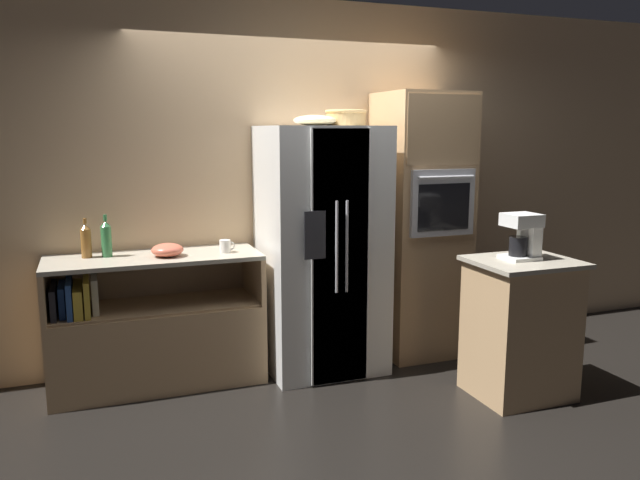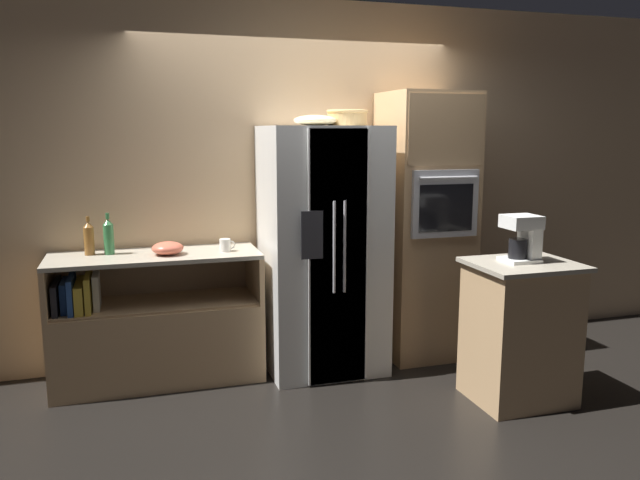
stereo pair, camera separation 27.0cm
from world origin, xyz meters
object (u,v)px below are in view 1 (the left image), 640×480
refrigerator (322,250)px  wicker_basket (346,117)px  wall_oven (420,225)px  mug (225,246)px  coffee_maker (524,234)px  bottle_tall (106,238)px  bottle_short (86,240)px  mixing_bowl (167,250)px  fruit_bowl (315,120)px

refrigerator → wicker_basket: size_ratio=6.01×
wall_oven → wicker_basket: (-0.68, -0.05, 0.85)m
refrigerator → wicker_basket: 1.00m
mug → coffee_maker: bearing=-28.3°
bottle_tall → refrigerator: bearing=-6.6°
bottle_short → mug: bearing=-9.3°
mixing_bowl → coffee_maker: (2.23, -0.98, 0.13)m
mixing_bowl → coffee_maker: 2.44m
fruit_bowl → mug: size_ratio=2.75×
wall_oven → fruit_bowl: 1.25m
mug → bottle_short: bearing=170.7°
fruit_bowl → coffee_maker: 1.65m
bottle_tall → bottle_short: bottle_tall is taller
wall_oven → refrigerator: bearing=-176.1°
mixing_bowl → bottle_tall: bearing=161.1°
bottle_short → mixing_bowl: bearing=-16.0°
refrigerator → wicker_basket: wicker_basket is taller
coffee_maker → refrigerator: bearing=139.4°
refrigerator → fruit_bowl: fruit_bowl is taller
fruit_bowl → bottle_short: size_ratio=1.13×
refrigerator → fruit_bowl: 0.96m
wicker_basket → coffee_maker: bearing=-46.3°
bottle_short → mixing_bowl: size_ratio=1.24×
wicker_basket → bottle_tall: 1.92m
wall_oven → bottle_short: bearing=177.0°
wicker_basket → mixing_bowl: bearing=178.5°
wall_oven → coffee_maker: wall_oven is taller
wicker_basket → bottle_short: bearing=174.3°
refrigerator → bottle_short: (-1.66, 0.19, 0.14)m
mixing_bowl → refrigerator: bearing=-2.1°
bottle_tall → bottle_short: (-0.13, 0.02, -0.01)m
wicker_basket → bottle_short: (-1.85, 0.19, -0.84)m
wall_oven → wicker_basket: wall_oven is taller
refrigerator → bottle_short: refrigerator is taller
mixing_bowl → coffee_maker: coffee_maker is taller
refrigerator → bottle_tall: (-1.53, 0.18, 0.15)m
wicker_basket → bottle_tall: bearing=174.4°
wicker_basket → fruit_bowl: size_ratio=0.99×
fruit_bowl → mixing_bowl: (-1.07, 0.08, -0.89)m
mug → mixing_bowl: bearing=179.8°
coffee_maker → wicker_basket: bearing=133.7°
refrigerator → mug: bearing=176.9°
refrigerator → mixing_bowl: bearing=177.9°
bottle_short → coffee_maker: coffee_maker is taller
wicker_basket → mixing_bowl: (-1.32, 0.04, -0.91)m
fruit_bowl → wall_oven: bearing=5.9°
wicker_basket → coffee_maker: wicker_basket is taller
wall_oven → mug: size_ratio=18.56×
refrigerator → coffee_maker: 1.46m
coffee_maker → bottle_short: bearing=157.7°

